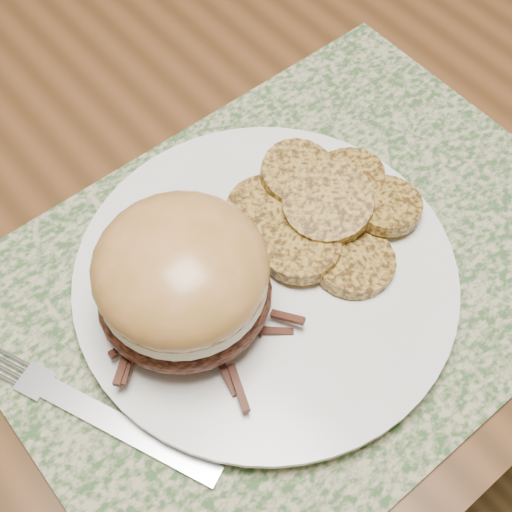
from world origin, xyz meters
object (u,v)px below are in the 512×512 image
(dinner_plate, at_px, (266,278))
(fork, at_px, (94,412))
(dining_table, at_px, (122,143))
(pork_sandwich, at_px, (182,280))

(dinner_plate, xyz_separation_m, fork, (-0.15, -0.00, -0.01))
(dining_table, relative_size, pork_sandwich, 10.20)
(dining_table, relative_size, fork, 8.47)
(dinner_plate, distance_m, pork_sandwich, 0.08)
(dinner_plate, bearing_deg, fork, -178.43)
(pork_sandwich, distance_m, fork, 0.11)
(dining_table, xyz_separation_m, pork_sandwich, (-0.08, -0.24, 0.14))
(fork, bearing_deg, dinner_plate, -21.97)
(dinner_plate, relative_size, pork_sandwich, 1.77)
(dinner_plate, xyz_separation_m, pork_sandwich, (-0.06, 0.01, 0.05))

